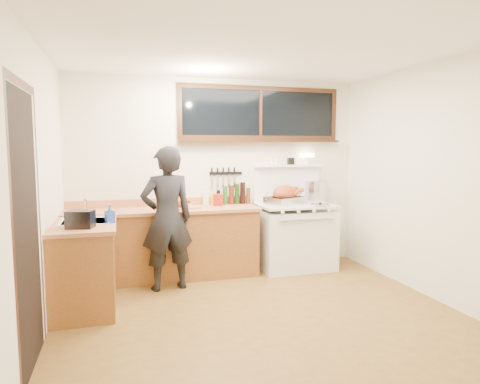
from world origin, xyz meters
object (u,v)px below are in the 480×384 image
object	(u,v)px
man	(167,218)
cutting_board	(180,204)
vintage_stove	(295,235)
roast_turkey	(285,196)

from	to	relation	value
man	cutting_board	size ratio (longest dim) A/B	3.26
vintage_stove	cutting_board	size ratio (longest dim) A/B	3.07
man	cutting_board	xyz separation A→B (m)	(0.21, 0.42, 0.11)
man	roast_turkey	bearing A→B (deg)	15.31
roast_turkey	cutting_board	bearing A→B (deg)	-178.54
roast_turkey	man	bearing A→B (deg)	-164.69
vintage_stove	roast_turkey	xyz separation A→B (m)	(-0.12, 0.04, 0.54)
cutting_board	roast_turkey	distance (m)	1.47
vintage_stove	man	bearing A→B (deg)	-167.04
vintage_stove	man	size ratio (longest dim) A/B	0.94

